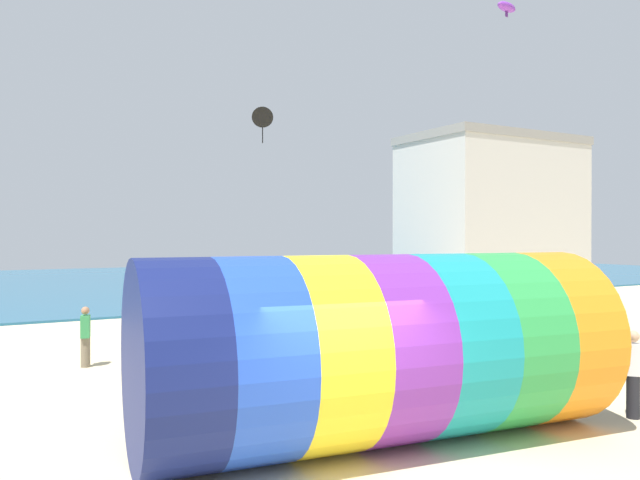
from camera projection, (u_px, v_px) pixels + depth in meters
sea at (47, 285)px, 42.86m from camera, size 120.00×40.00×0.10m
giant_inflatable_tube at (380, 348)px, 10.40m from camera, size 8.30×4.02×3.14m
kite_handler at (633, 374)px, 11.75m from camera, size 0.40×0.42×1.66m
kite_black_delta at (263, 114)px, 19.76m from camera, size 0.98×1.10×1.37m
kite_purple_parafoil at (507, 7)px, 18.75m from camera, size 0.90×0.49×0.44m
bystander_near_water at (282, 307)px, 22.82m from camera, size 0.40×0.42×1.65m
bystander_mid_beach at (85, 336)px, 16.32m from camera, size 0.30×0.40×1.59m
promenade_building at (491, 214)px, 38.52m from camera, size 10.45×6.65×9.50m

